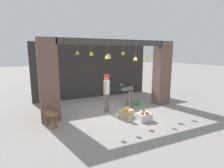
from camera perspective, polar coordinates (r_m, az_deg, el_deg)
name	(u,v)px	position (r m, az deg, el deg)	size (l,w,h in m)	color
ground_plane	(116,112)	(7.75, 1.36, -9.16)	(60.00, 60.00, 0.00)	gray
shop_back_wall	(94,70)	(10.10, -6.01, 4.42)	(6.67, 0.12, 3.11)	#2D2B28
shop_pillar_left	(48,80)	(6.96, -20.05, 1.19)	(0.70, 0.60, 3.11)	brown
shop_pillar_right	(162,73)	(9.11, 15.94, 3.44)	(0.70, 0.60, 3.11)	brown
storefront_awning	(115,43)	(7.43, 1.08, 13.18)	(4.77, 0.28, 0.93)	#3D3833
dog	(51,115)	(6.50, -19.32, -9.58)	(0.50, 0.77, 0.65)	brown
shopkeeper	(107,91)	(7.48, -1.80, -2.14)	(0.31, 0.31, 1.65)	#6B665B
worker_stooping	(128,93)	(8.06, 5.14, -2.93)	(0.35, 0.84, 1.11)	#6B665B
fruit_crate_oranges	(126,113)	(7.17, 4.60, -9.40)	(0.58, 0.32, 0.38)	tan
fruit_crate_apples	(144,117)	(6.92, 10.45, -10.40)	(0.50, 0.42, 0.37)	silver
produce_box_green	(133,102)	(8.74, 6.95, -5.99)	(0.56, 0.33, 0.28)	#42844C
water_bottle	(130,118)	(6.76, 5.97, -11.00)	(0.06, 0.06, 0.28)	silver
wall_clock	(108,56)	(10.30, -1.21, 8.98)	(0.34, 0.03, 0.34)	black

